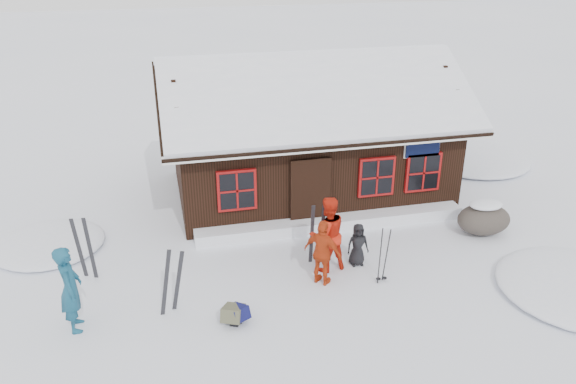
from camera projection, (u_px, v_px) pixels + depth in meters
name	position (u px, v px, depth m)	size (l,w,h in m)	color
ground	(301.00, 278.00, 13.31)	(120.00, 120.00, 0.00)	white
mountain_hut	(307.00, 143.00, 17.40)	(8.90, 6.09, 4.42)	black
snow_drift	(332.00, 223.00, 15.55)	(7.60, 0.60, 0.35)	white
snow_mounds	(342.00, 234.00, 15.31)	(20.60, 13.20, 0.48)	white
skier_teal	(70.00, 289.00, 11.24)	(0.69, 0.45, 1.90)	navy
skier_orange_left	(327.00, 234.00, 13.32)	(0.92, 0.72, 1.90)	red
skier_orange_right	(323.00, 253.00, 12.81)	(0.94, 0.39, 1.61)	#BD3813
skier_crouched	(358.00, 245.00, 13.68)	(0.54, 0.35, 1.10)	black
boulder	(484.00, 218.00, 15.22)	(1.47, 1.10, 0.85)	#4E463E
ski_pair_left	(172.00, 282.00, 11.85)	(0.62, 0.17, 1.54)	black
ski_pair_mid	(85.00, 249.00, 13.08)	(0.45, 0.18, 1.61)	black
ski_pair_right	(317.00, 235.00, 13.74)	(0.42, 0.06, 1.59)	black
ski_poles	(383.00, 256.00, 12.92)	(0.26, 0.13, 1.43)	black
backpack_blue	(236.00, 316.00, 11.76)	(0.38, 0.50, 0.27)	#101246
backpack_olive	(233.00, 316.00, 11.74)	(0.41, 0.54, 0.29)	#51513A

